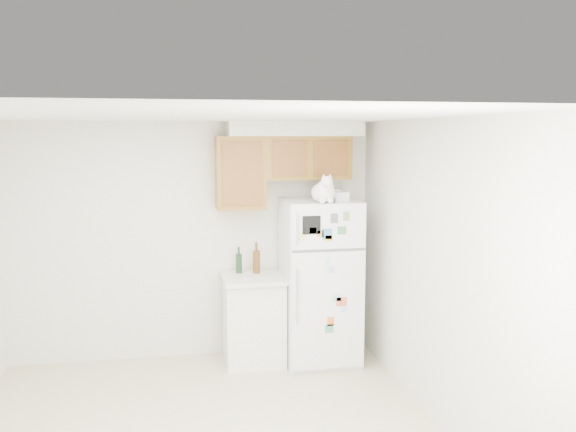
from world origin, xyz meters
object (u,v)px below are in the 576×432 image
object	(u,v)px
cat	(324,191)
refrigerator	(320,281)
storage_box_front	(341,196)
bottle_amber	(256,258)
bottle_green	(239,260)
base_counter	(254,318)
storage_box_back	(333,194)

from	to	relation	value
cat	refrigerator	bearing A→B (deg)	84.46
storage_box_front	cat	bearing A→B (deg)	-150.04
bottle_amber	bottle_green	bearing A→B (deg)	167.29
base_counter	storage_box_front	world-z (taller)	storage_box_front
refrigerator	storage_box_back	bearing A→B (deg)	34.98
refrigerator	cat	size ratio (longest dim) A/B	4.04
storage_box_front	bottle_green	bearing A→B (deg)	159.53
storage_box_back	storage_box_front	bearing A→B (deg)	-66.01
base_counter	cat	world-z (taller)	cat
refrigerator	bottle_amber	xyz separation A→B (m)	(-0.64, 0.19, 0.23)
storage_box_back	cat	bearing A→B (deg)	-98.45
base_counter	storage_box_back	xyz separation A→B (m)	(0.85, 0.04, 1.29)
base_counter	bottle_green	bearing A→B (deg)	130.74
bottle_green	refrigerator	bearing A→B (deg)	-15.46
base_counter	bottle_amber	size ratio (longest dim) A/B	2.83
refrigerator	bottle_amber	world-z (taller)	refrigerator
base_counter	storage_box_front	bearing A→B (deg)	-12.85
bottle_amber	storage_box_front	bearing A→B (deg)	-20.77
cat	bottle_amber	xyz separation A→B (m)	(-0.62, 0.43, -0.73)
refrigerator	bottle_green	xyz separation A→B (m)	(-0.82, 0.23, 0.21)
storage_box_front	bottle_green	xyz separation A→B (m)	(-1.00, 0.35, -0.69)
base_counter	cat	size ratio (longest dim) A/B	2.18
refrigerator	base_counter	xyz separation A→B (m)	(-0.69, 0.07, -0.39)
bottle_green	cat	bearing A→B (deg)	-30.74
base_counter	storage_box_front	distance (m)	1.56
storage_box_front	bottle_amber	size ratio (longest dim) A/B	0.46
storage_box_back	bottle_green	bearing A→B (deg)	-168.48
bottle_amber	base_counter	bearing A→B (deg)	-113.54
cat	storage_box_front	xyz separation A→B (m)	(0.20, 0.12, -0.07)
refrigerator	bottle_amber	distance (m)	0.71
refrigerator	bottle_green	size ratio (longest dim) A/B	6.10
refrigerator	storage_box_back	distance (m)	0.92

